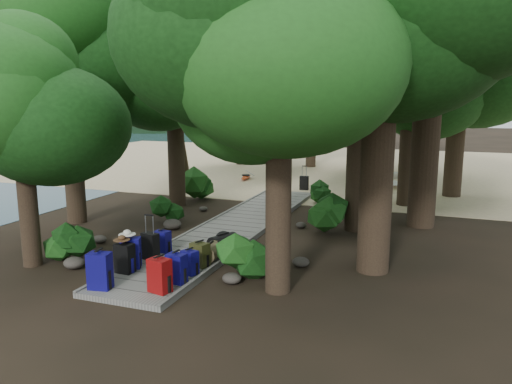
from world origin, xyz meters
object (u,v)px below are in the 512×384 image
at_px(duffel_right_khaki, 211,252).
at_px(duffel_right_black, 223,243).
at_px(backpack_right_b, 177,267).
at_px(lone_suitcase_on_sand, 304,183).
at_px(backpack_left_b, 125,257).
at_px(backpack_left_c, 131,251).
at_px(backpack_right_d, 200,253).
at_px(backpack_left_a, 100,269).
at_px(kayak, 246,176).
at_px(backpack_right_a, 160,274).
at_px(suitcase_on_boardwalk, 150,246).
at_px(sun_lounger, 393,180).
at_px(backpack_right_c, 190,261).
at_px(backpack_left_d, 162,240).

distance_m(duffel_right_khaki, duffel_right_black, 0.67).
bearing_deg(backpack_right_b, lone_suitcase_on_sand, 97.54).
xyz_separation_m(backpack_left_b, backpack_left_c, (-0.04, 0.31, 0.03)).
bearing_deg(backpack_right_d, backpack_left_a, -107.33).
distance_m(duffel_right_black, kayak, 12.01).
xyz_separation_m(backpack_right_a, backpack_right_b, (0.07, 0.55, -0.03)).
height_order(duffel_right_khaki, suitcase_on_boardwalk, suitcase_on_boardwalk).
distance_m(backpack_left_a, sun_lounger, 15.36).
bearing_deg(lone_suitcase_on_sand, backpack_right_c, -93.98).
relative_size(backpack_left_b, suitcase_on_boardwalk, 1.12).
height_order(backpack_right_b, duffel_right_khaki, backpack_right_b).
bearing_deg(backpack_right_c, lone_suitcase_on_sand, 109.47).
relative_size(backpack_left_d, duffel_right_khaki, 0.95).
bearing_deg(suitcase_on_boardwalk, backpack_left_d, 110.93).
bearing_deg(backpack_right_d, duffel_right_khaki, 99.37).
bearing_deg(duffel_right_khaki, backpack_right_b, -96.10).
bearing_deg(backpack_left_b, backpack_left_c, 100.93).
distance_m(backpack_left_a, backpack_right_c, 1.91).
bearing_deg(lone_suitcase_on_sand, duffel_right_khaki, -93.61).
relative_size(backpack_right_b, suitcase_on_boardwalk, 1.07).
relative_size(backpack_right_a, duffel_right_khaki, 1.22).
height_order(backpack_left_d, backpack_right_d, backpack_right_d).
height_order(backpack_left_a, duffel_right_khaki, backpack_left_a).
height_order(backpack_right_b, kayak, backpack_right_b).
relative_size(backpack_left_b, sun_lounger, 0.39).
bearing_deg(duffel_right_khaki, backpack_right_c, -96.33).
bearing_deg(backpack_right_c, backpack_left_b, -146.39).
height_order(backpack_left_a, backpack_left_c, backpack_left_a).
height_order(backpack_left_b, sun_lounger, backpack_left_b).
xyz_separation_m(duffel_right_black, suitcase_on_boardwalk, (-1.42, -1.10, 0.09)).
bearing_deg(backpack_left_b, sun_lounger, 74.71).
bearing_deg(suitcase_on_boardwalk, backpack_left_a, -72.39).
relative_size(duffel_right_khaki, lone_suitcase_on_sand, 1.05).
relative_size(backpack_right_a, suitcase_on_boardwalk, 1.17).
relative_size(duffel_right_khaki, sun_lounger, 0.33).
relative_size(backpack_left_a, duffel_right_black, 1.13).
height_order(duffel_right_khaki, duffel_right_black, duffel_right_black).
relative_size(backpack_left_c, lone_suitcase_on_sand, 1.32).
bearing_deg(duffel_right_black, lone_suitcase_on_sand, 116.04).
xyz_separation_m(backpack_left_d, lone_suitcase_on_sand, (1.03, 10.08, -0.10)).
bearing_deg(backpack_left_d, suitcase_on_boardwalk, -80.31).
distance_m(backpack_right_a, backpack_right_d, 1.67).
relative_size(backpack_right_a, backpack_right_b, 1.09).
bearing_deg(lone_suitcase_on_sand, backpack_left_b, -100.89).
distance_m(backpack_left_a, backpack_right_d, 2.32).
distance_m(backpack_right_d, lone_suitcase_on_sand, 10.76).
distance_m(backpack_left_d, backpack_right_a, 2.69).
relative_size(kayak, sun_lounger, 1.54).
distance_m(backpack_right_c, backpack_right_d, 0.55).
bearing_deg(duffel_right_khaki, backpack_left_a, -123.83).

